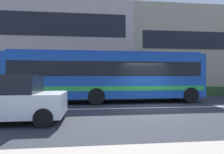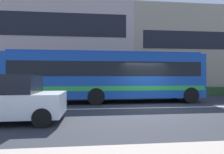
# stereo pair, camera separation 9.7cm
# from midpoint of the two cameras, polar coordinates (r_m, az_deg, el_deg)

# --- Properties ---
(ground_plane) EXTENTS (160.00, 160.00, 0.00)m
(ground_plane) POSITION_cam_midpoint_polar(r_m,az_deg,el_deg) (10.49, 12.44, -9.05)
(ground_plane) COLOR #292C32
(lane_centre_line) EXTENTS (60.00, 0.16, 0.01)m
(lane_centre_line) POSITION_cam_midpoint_polar(r_m,az_deg,el_deg) (10.49, 12.44, -9.02)
(lane_centre_line) COLOR silver
(lane_centre_line) RESTS_ON ground_plane
(hedge_row_far) EXTENTS (23.08, 1.10, 0.74)m
(hedge_row_far) POSITION_cam_midpoint_polar(r_m,az_deg,el_deg) (17.85, 17.85, -4.07)
(hedge_row_far) COLOR #396530
(hedge_row_far) RESTS_ON ground_plane
(apartment_block_left) EXTENTS (21.95, 8.55, 12.24)m
(apartment_block_left) POSITION_cam_midpoint_polar(r_m,az_deg,el_deg) (25.59, -20.76, 10.12)
(apartment_block_left) COLOR #C2ABA3
(apartment_block_left) RESTS_ON ground_plane
(apartment_block_right) EXTENTS (25.45, 8.55, 9.94)m
(apartment_block_right) POSITION_cam_midpoint_polar(r_m,az_deg,el_deg) (30.07, 29.33, 6.40)
(apartment_block_right) COLOR tan
(apartment_block_right) RESTS_ON ground_plane
(transit_bus) EXTENTS (12.28, 2.81, 3.22)m
(transit_bus) POSITION_cam_midpoint_polar(r_m,az_deg,el_deg) (12.41, -1.23, 0.61)
(transit_bus) COLOR #16439C
(transit_bus) RESTS_ON ground_plane
(sedan_oncoming) EXTENTS (4.22, 1.96, 1.75)m
(sedan_oncoming) POSITION_cam_midpoint_polar(r_m,az_deg,el_deg) (7.95, -29.10, -5.98)
(sedan_oncoming) COLOR silver
(sedan_oncoming) RESTS_ON ground_plane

